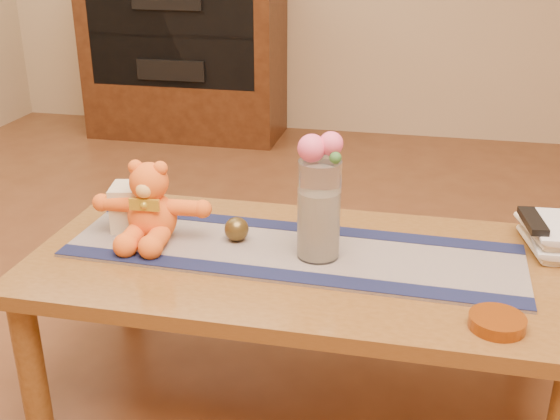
% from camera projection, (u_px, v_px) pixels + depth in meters
% --- Properties ---
extents(floor, '(5.50, 5.50, 0.00)m').
position_uv_depth(floor, '(297.00, 397.00, 1.94)').
color(floor, '#5A3019').
rests_on(floor, ground).
extents(coffee_table_top, '(1.40, 0.70, 0.04)m').
position_uv_depth(coffee_table_top, '(299.00, 264.00, 1.77)').
color(coffee_table_top, brown).
rests_on(coffee_table_top, floor).
extents(table_leg_fl, '(0.07, 0.07, 0.41)m').
position_uv_depth(table_leg_fl, '(31.00, 369.00, 1.73)').
color(table_leg_fl, brown).
rests_on(table_leg_fl, floor).
extents(table_leg_bl, '(0.07, 0.07, 0.41)m').
position_uv_depth(table_leg_bl, '(126.00, 266.00, 2.25)').
color(table_leg_bl, brown).
rests_on(table_leg_bl, floor).
extents(table_leg_br, '(0.07, 0.07, 0.41)m').
position_uv_depth(table_leg_br, '(528.00, 309.00, 2.00)').
color(table_leg_br, brown).
rests_on(table_leg_br, floor).
extents(persian_runner, '(1.21, 0.38, 0.01)m').
position_uv_depth(persian_runner, '(292.00, 251.00, 1.79)').
color(persian_runner, '#1E1948').
rests_on(persian_runner, coffee_table_top).
extents(runner_border_near, '(1.20, 0.09, 0.00)m').
position_uv_depth(runner_border_near, '(279.00, 275.00, 1.66)').
color(runner_border_near, '#121738').
rests_on(runner_border_near, persian_runner).
extents(runner_border_far, '(1.20, 0.09, 0.00)m').
position_uv_depth(runner_border_far, '(304.00, 228.00, 1.92)').
color(runner_border_far, '#121738').
rests_on(runner_border_far, persian_runner).
extents(teddy_bear, '(0.32, 0.27, 0.21)m').
position_uv_depth(teddy_bear, '(151.00, 201.00, 1.83)').
color(teddy_bear, orange).
rests_on(teddy_bear, persian_runner).
extents(pillar_candle, '(0.13, 0.13, 0.13)m').
position_uv_depth(pillar_candle, '(132.00, 207.00, 1.90)').
color(pillar_candle, beige).
rests_on(pillar_candle, persian_runner).
extents(candle_wick, '(0.00, 0.00, 0.01)m').
position_uv_depth(candle_wick, '(130.00, 184.00, 1.87)').
color(candle_wick, black).
rests_on(candle_wick, pillar_candle).
extents(glass_vase, '(0.11, 0.11, 0.26)m').
position_uv_depth(glass_vase, '(319.00, 210.00, 1.71)').
color(glass_vase, silver).
rests_on(glass_vase, persian_runner).
extents(potpourri_fill, '(0.09, 0.09, 0.18)m').
position_uv_depth(potpourri_fill, '(319.00, 224.00, 1.72)').
color(potpourri_fill, beige).
rests_on(potpourri_fill, glass_vase).
extents(rose_left, '(0.07, 0.07, 0.07)m').
position_uv_depth(rose_left, '(312.00, 148.00, 1.64)').
color(rose_left, '#F1557C').
rests_on(rose_left, glass_vase).
extents(rose_right, '(0.06, 0.06, 0.06)m').
position_uv_depth(rose_right, '(331.00, 144.00, 1.64)').
color(rose_right, '#F1557C').
rests_on(rose_right, glass_vase).
extents(blue_flower_back, '(0.04, 0.04, 0.04)m').
position_uv_depth(blue_flower_back, '(327.00, 146.00, 1.67)').
color(blue_flower_back, '#464A97').
rests_on(blue_flower_back, glass_vase).
extents(blue_flower_side, '(0.04, 0.04, 0.04)m').
position_uv_depth(blue_flower_side, '(310.00, 150.00, 1.67)').
color(blue_flower_side, '#464A97').
rests_on(blue_flower_side, glass_vase).
extents(leaf_sprig, '(0.03, 0.03, 0.03)m').
position_uv_depth(leaf_sprig, '(335.00, 158.00, 1.62)').
color(leaf_sprig, '#33662D').
rests_on(leaf_sprig, glass_vase).
extents(bronze_ball, '(0.08, 0.08, 0.07)m').
position_uv_depth(bronze_ball, '(237.00, 229.00, 1.83)').
color(bronze_ball, '#4F3D1A').
rests_on(bronze_ball, persian_runner).
extents(book_bottom, '(0.20, 0.25, 0.02)m').
position_uv_depth(book_bottom, '(528.00, 245.00, 1.81)').
color(book_bottom, beige).
rests_on(book_bottom, coffee_table_top).
extents(book_lower, '(0.17, 0.23, 0.02)m').
position_uv_depth(book_lower, '(531.00, 239.00, 1.80)').
color(book_lower, beige).
rests_on(book_lower, book_bottom).
extents(book_upper, '(0.21, 0.25, 0.02)m').
position_uv_depth(book_upper, '(527.00, 231.00, 1.80)').
color(book_upper, beige).
rests_on(book_upper, book_lower).
extents(book_top, '(0.18, 0.24, 0.02)m').
position_uv_depth(book_top, '(533.00, 226.00, 1.79)').
color(book_top, beige).
rests_on(book_top, book_upper).
extents(tv_remote, '(0.06, 0.16, 0.02)m').
position_uv_depth(tv_remote, '(533.00, 221.00, 1.77)').
color(tv_remote, black).
rests_on(tv_remote, book_top).
extents(amber_dish, '(0.14, 0.14, 0.03)m').
position_uv_depth(amber_dish, '(497.00, 322.00, 1.45)').
color(amber_dish, '#BF5914').
rests_on(amber_dish, coffee_table_top).
extents(media_cabinet, '(1.20, 0.50, 1.10)m').
position_uv_depth(media_cabinet, '(185.00, 48.00, 4.20)').
color(media_cabinet, black).
rests_on(media_cabinet, floor).
extents(cabinet_cavity, '(1.02, 0.03, 0.61)m').
position_uv_depth(cabinet_cavity, '(170.00, 36.00, 3.94)').
color(cabinet_cavity, black).
rests_on(cabinet_cavity, media_cabinet).
extents(cabinet_shelf, '(1.02, 0.20, 0.02)m').
position_uv_depth(cabinet_shelf, '(175.00, 34.00, 4.02)').
color(cabinet_shelf, black).
rests_on(cabinet_shelf, media_cabinet).
extents(stereo_lower, '(0.42, 0.28, 0.12)m').
position_uv_depth(stereo_lower, '(178.00, 66.00, 4.11)').
color(stereo_lower, black).
rests_on(stereo_lower, media_cabinet).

